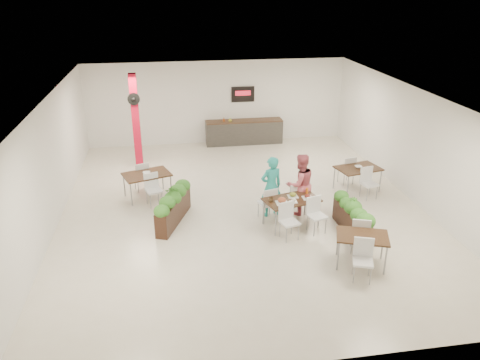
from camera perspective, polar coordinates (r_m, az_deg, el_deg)
name	(u,v)px	position (r m, az deg, el deg)	size (l,w,h in m)	color
ground	(242,207)	(13.33, 0.28, -3.36)	(12.00, 12.00, 0.00)	beige
room_shell	(242,140)	(12.57, 0.30, 4.86)	(10.10, 12.10, 3.22)	white
red_column	(136,120)	(16.18, -12.57, 7.13)	(0.40, 0.41, 3.20)	red
service_counter	(244,131)	(18.50, 0.49, 5.95)	(3.00, 0.64, 2.20)	#302D2A
main_table	(291,203)	(12.19, 6.27, -2.83)	(1.61, 1.89, 0.92)	#321B10
diner_man	(271,187)	(12.59, 3.82, -0.80)	(0.62, 0.41, 1.70)	teal
diner_woman	(300,184)	(12.78, 7.33, -0.52)	(0.84, 0.65, 1.72)	#D45E6D
planter_left	(173,204)	(12.46, -8.15, -2.93)	(0.99, 1.93, 1.07)	black
planter_right	(352,216)	(12.14, 13.50, -4.24)	(0.44, 1.89, 0.98)	black
side_table_a	(147,177)	(13.97, -11.29, 0.33)	(1.53, 1.67, 0.92)	#321B10
side_table_b	(358,171)	(14.60, 14.18, 1.06)	(1.44, 1.67, 0.92)	#321B10
side_table_c	(362,241)	(10.82, 14.65, -7.16)	(1.32, 1.67, 0.92)	#321B10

